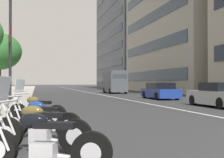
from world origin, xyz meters
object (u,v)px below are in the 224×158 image
motorcycle_mid_row (36,111)px  car_lead_in_lane (160,91)px  motorcycle_nearest_camera (39,130)px  delivery_van_ahead (115,81)px  motorcycle_far_end_row (41,143)px  car_approaching_light (220,96)px  street_lamp_with_banners (15,23)px  motorcycle_under_tarp (41,121)px  street_tree_near_plaza_corner (0,52)px

motorcycle_mid_row → car_lead_in_lane: (13.61, -10.12, 0.20)m
motorcycle_nearest_camera → delivery_van_ahead: size_ratio=0.37×
motorcycle_far_end_row → car_approaching_light: (10.30, -9.99, 0.21)m
motorcycle_far_end_row → car_approaching_light: 14.35m
car_approaching_light → street_lamp_with_banners: (5.53, 11.45, 4.63)m
motorcycle_mid_row → motorcycle_nearest_camera: bearing=128.9°
car_lead_in_lane → street_lamp_with_banners: (-3.12, 11.49, 4.62)m
motorcycle_under_tarp → motorcycle_far_end_row: bearing=124.4°
motorcycle_under_tarp → motorcycle_mid_row: bearing=-52.1°
motorcycle_under_tarp → delivery_van_ahead: delivery_van_ahead is taller
street_lamp_with_banners → street_tree_near_plaza_corner: bearing=29.8°
motorcycle_nearest_camera → street_lamp_with_banners: street_lamp_with_banners is taller
street_lamp_with_banners → motorcycle_nearest_camera: bearing=-174.3°
car_approaching_light → street_lamp_with_banners: size_ratio=0.50×
motorcycle_mid_row → street_tree_near_plaza_corner: street_tree_near_plaza_corner is taller
delivery_van_ahead → street_lamp_with_banners: bearing=148.1°
street_lamp_with_banners → street_tree_near_plaza_corner: size_ratio=1.85×
car_lead_in_lane → street_lamp_with_banners: 12.78m
motorcycle_far_end_row → motorcycle_under_tarp: motorcycle_far_end_row is taller
motorcycle_far_end_row → motorcycle_under_tarp: bearing=-68.0°
motorcycle_nearest_camera → car_approaching_light: size_ratio=0.45×
motorcycle_mid_row → car_lead_in_lane: bearing=-88.8°
car_approaching_light → delivery_van_ahead: (22.80, 0.24, 0.88)m
car_lead_in_lane → street_tree_near_plaza_corner: 13.03m
motorcycle_mid_row → street_lamp_with_banners: size_ratio=0.21×
motorcycle_far_end_row → car_lead_in_lane: (18.95, -10.04, 0.21)m
motorcycle_mid_row → street_tree_near_plaza_corner: (12.50, 2.52, 3.12)m
motorcycle_under_tarp → car_approaching_light: (7.53, -9.96, 0.22)m
motorcycle_mid_row → delivery_van_ahead: 29.47m
car_lead_in_lane → delivery_van_ahead: (14.15, 0.28, 0.88)m
motorcycle_far_end_row → street_lamp_with_banners: (15.83, 1.46, 4.84)m
motorcycle_under_tarp → street_tree_near_plaza_corner: (15.07, 2.65, 3.15)m
motorcycle_under_tarp → street_lamp_with_banners: (13.06, 1.49, 4.85)m
motorcycle_under_tarp → street_lamp_with_banners: bearing=-48.3°
motorcycle_mid_row → car_approaching_light: 11.23m
car_lead_in_lane → delivery_van_ahead: delivery_van_ahead is taller
motorcycle_far_end_row → delivery_van_ahead: delivery_van_ahead is taller
delivery_van_ahead → street_tree_near_plaza_corner: street_tree_near_plaza_corner is taller
motorcycle_mid_row → street_lamp_with_banners: (10.49, 1.37, 4.83)m
motorcycle_far_end_row → car_approaching_light: bearing=-111.3°
motorcycle_mid_row → delivery_van_ahead: delivery_van_ahead is taller
motorcycle_far_end_row → street_tree_near_plaza_corner: size_ratio=0.43×
motorcycle_far_end_row → delivery_van_ahead: bearing=-83.6°
motorcycle_far_end_row → delivery_van_ahead: (33.10, -9.75, 1.09)m
motorcycle_far_end_row → motorcycle_mid_row: size_ratio=1.11×
motorcycle_under_tarp → delivery_van_ahead: size_ratio=0.34×
motorcycle_mid_row → car_approaching_light: size_ratio=0.41×
motorcycle_under_tarp → car_approaching_light: car_approaching_light is taller
car_approaching_light → street_tree_near_plaza_corner: size_ratio=0.93×
motorcycle_nearest_camera → street_tree_near_plaza_corner: (16.51, 2.59, 3.14)m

